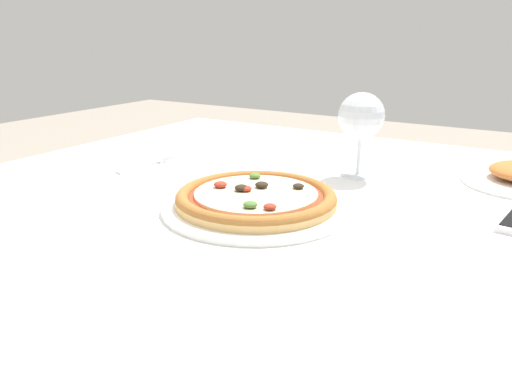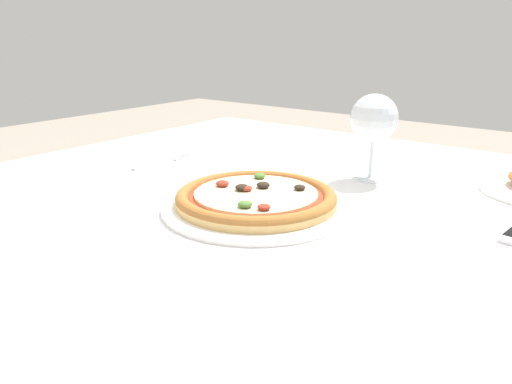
% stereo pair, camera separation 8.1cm
% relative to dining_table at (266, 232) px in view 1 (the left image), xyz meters
% --- Properties ---
extents(dining_table, '(1.21, 1.17, 0.73)m').
position_rel_dining_table_xyz_m(dining_table, '(0.00, 0.00, 0.00)').
color(dining_table, '#997047').
rests_on(dining_table, ground_plane).
extents(pizza_plate, '(0.31, 0.31, 0.04)m').
position_rel_dining_table_xyz_m(pizza_plate, '(0.03, -0.09, 0.10)').
color(pizza_plate, white).
rests_on(pizza_plate, dining_table).
extents(fork, '(0.03, 0.17, 0.00)m').
position_rel_dining_table_xyz_m(fork, '(-0.32, 0.03, 0.08)').
color(fork, silver).
rests_on(fork, dining_table).
extents(wine_glass_far_left, '(0.09, 0.09, 0.17)m').
position_rel_dining_table_xyz_m(wine_glass_far_left, '(0.10, 0.19, 0.20)').
color(wine_glass_far_left, silver).
rests_on(wine_glass_far_left, dining_table).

